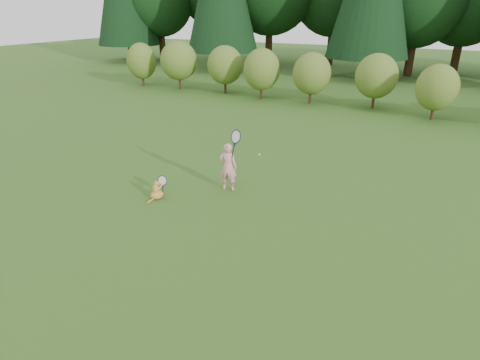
% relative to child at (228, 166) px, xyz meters
% --- Properties ---
extents(ground, '(100.00, 100.00, 0.00)m').
position_rel_child_xyz_m(ground, '(0.52, -1.51, -0.72)').
color(ground, '#244F16').
rests_on(ground, ground).
extents(shrub_row, '(28.00, 3.00, 2.80)m').
position_rel_child_xyz_m(shrub_row, '(0.52, 11.49, 0.68)').
color(shrub_row, '#4B6820').
rests_on(shrub_row, ground).
extents(child, '(0.80, 0.55, 2.03)m').
position_rel_child_xyz_m(child, '(0.00, 0.00, 0.00)').
color(child, pink).
rests_on(child, ground).
extents(cat, '(0.50, 0.71, 0.71)m').
position_rel_child_xyz_m(cat, '(-1.45, -1.36, -0.45)').
color(cat, '#BE7324').
rests_on(cat, ground).
extents(tennis_ball, '(0.07, 0.07, 0.07)m').
position_rel_child_xyz_m(tennis_ball, '(0.97, -0.09, 0.52)').
color(tennis_ball, '#9FC717').
rests_on(tennis_ball, ground).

